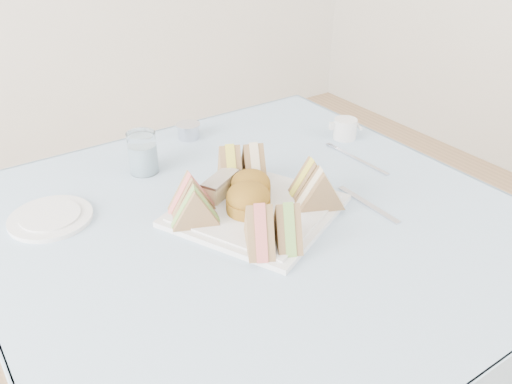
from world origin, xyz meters
TOP-DOWN VIEW (x-y plane):
  - table at (0.00, 0.00)m, footprint 0.90×0.90m
  - tablecloth at (0.00, 0.00)m, footprint 1.02×1.02m
  - serving_plate at (0.01, 0.01)m, footprint 0.40×0.40m
  - sandwich_fl_a at (-0.06, -0.10)m, footprint 0.09×0.11m
  - sandwich_fl_b at (-0.01, -0.11)m, footprint 0.08×0.11m
  - sandwich_fr_a at (0.14, -0.00)m, footprint 0.10×0.07m
  - sandwich_fr_b at (0.12, -0.05)m, footprint 0.11×0.08m
  - sandwich_bl_a at (-0.12, 0.03)m, footprint 0.10×0.08m
  - sandwich_bl_b at (-0.10, 0.08)m, footprint 0.10×0.06m
  - sandwich_br_a at (0.08, 0.12)m, footprint 0.08×0.11m
  - sandwich_br_b at (0.03, 0.14)m, footprint 0.08×0.11m
  - scone_left at (-0.01, 0.01)m, footprint 0.12×0.12m
  - scone_right at (0.03, 0.06)m, footprint 0.12×0.12m
  - pastry_slice at (-0.02, 0.10)m, footprint 0.10×0.08m
  - side_plate at (-0.35, 0.23)m, footprint 0.18×0.18m
  - water_glass at (-0.10, 0.31)m, footprint 0.08×0.08m
  - tea_strainer at (0.07, 0.42)m, footprint 0.08×0.08m
  - knife at (0.22, -0.09)m, footprint 0.02×0.17m
  - fork at (0.35, 0.06)m, footprint 0.02×0.17m
  - creamer_jug at (0.41, 0.18)m, footprint 0.08×0.08m

SIDE VIEW (x-z plane):
  - table at x=0.00m, z-range 0.00..0.74m
  - tablecloth at x=0.00m, z-range 0.74..0.75m
  - knife at x=0.22m, z-range 0.75..0.75m
  - fork at x=0.35m, z-range 0.75..0.75m
  - side_plate at x=-0.35m, z-range 0.75..0.76m
  - serving_plate at x=0.01m, z-range 0.75..0.76m
  - tea_strainer at x=0.07m, z-range 0.75..0.78m
  - creamer_jug at x=0.41m, z-range 0.75..0.80m
  - pastry_slice at x=-0.02m, z-range 0.76..0.80m
  - scone_right at x=0.03m, z-range 0.76..0.81m
  - scone_left at x=-0.01m, z-range 0.76..0.82m
  - water_glass at x=-0.10m, z-range 0.75..0.84m
  - sandwich_fr_a at x=0.14m, z-range 0.76..0.84m
  - sandwich_bl_a at x=-0.12m, z-range 0.76..0.84m
  - sandwich_bl_b at x=-0.10m, z-range 0.76..0.84m
  - sandwich_fl_b at x=-0.01m, z-range 0.76..0.84m
  - sandwich_br_a at x=0.08m, z-range 0.76..0.84m
  - sandwich_fr_b at x=0.12m, z-range 0.76..0.85m
  - sandwich_br_b at x=0.03m, z-range 0.76..0.85m
  - sandwich_fl_a at x=-0.06m, z-range 0.76..0.85m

